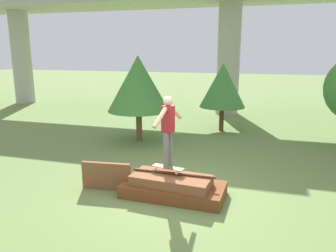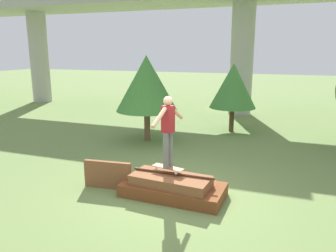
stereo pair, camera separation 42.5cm
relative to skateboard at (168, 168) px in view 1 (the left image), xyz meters
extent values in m
plane|color=olive|center=(0.13, -0.04, -0.61)|extent=(80.00, 80.00, 0.00)
cube|color=brown|center=(0.13, -0.04, -0.48)|extent=(2.23, 1.13, 0.27)
cube|color=brown|center=(0.10, -0.12, -0.23)|extent=(1.75, 0.88, 0.22)
cylinder|color=#5B3319|center=(0.13, -0.04, -0.10)|extent=(1.83, 0.05, 0.05)
cube|color=brown|center=(-1.41, -0.16, -0.29)|extent=(1.13, 0.21, 0.64)
cube|color=brown|center=(0.00, 0.00, 0.01)|extent=(0.75, 0.35, 0.01)
cylinder|color=silver|center=(0.27, 0.03, -0.05)|extent=(0.06, 0.04, 0.05)
cylinder|color=silver|center=(0.23, -0.14, -0.05)|extent=(0.06, 0.04, 0.05)
cylinder|color=silver|center=(-0.23, 0.14, -0.05)|extent=(0.06, 0.04, 0.05)
cylinder|color=silver|center=(-0.27, -0.03, -0.05)|extent=(0.06, 0.04, 0.05)
cylinder|color=slate|center=(0.02, 0.08, 0.41)|extent=(0.12, 0.12, 0.78)
cylinder|color=slate|center=(-0.02, -0.08, 0.41)|extent=(0.12, 0.12, 0.78)
cube|color=maroon|center=(0.00, 0.00, 1.08)|extent=(0.26, 0.25, 0.56)
sphere|color=tan|center=(0.00, 0.00, 1.46)|extent=(0.20, 0.20, 0.20)
cylinder|color=tan|center=(0.07, 0.32, 1.17)|extent=(0.19, 0.51, 0.38)
cylinder|color=tan|center=(-0.07, -0.32, 1.17)|extent=(0.19, 0.51, 0.38)
cylinder|color=#A8A59E|center=(-11.97, 10.05, 2.06)|extent=(1.10, 1.10, 5.34)
cylinder|color=#A8A59E|center=(0.13, 10.05, 2.06)|extent=(1.10, 1.10, 5.34)
cylinder|color=#4C3823|center=(0.35, 6.30, -0.14)|extent=(0.18, 0.18, 0.94)
cone|color=#428438|center=(0.35, 6.30, 1.18)|extent=(1.77, 1.77, 1.69)
cylinder|color=brown|center=(-2.20, 3.91, -0.08)|extent=(0.21, 0.21, 1.07)
cone|color=#428438|center=(-2.20, 3.91, 1.40)|extent=(2.11, 2.11, 1.88)
camera|label=1|loc=(1.89, -6.43, 2.48)|focal=35.00mm
camera|label=2|loc=(2.29, -6.30, 2.48)|focal=35.00mm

